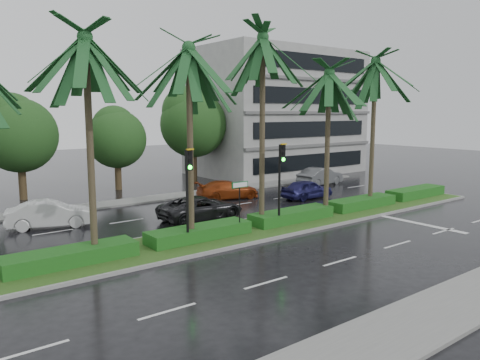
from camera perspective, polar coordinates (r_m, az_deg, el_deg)
ground at (r=23.31m, az=2.66°, el=-6.81°), size 120.00×120.00×0.00m
near_sidewalk at (r=17.22m, az=25.74°, el=-13.03°), size 40.00×2.40×0.12m
far_sidewalk at (r=33.15m, az=-10.84°, el=-2.29°), size 40.00×2.00×0.12m
median at (r=24.04m, az=1.12°, el=-6.14°), size 36.00×4.00×0.15m
hedge at (r=23.95m, az=1.12°, el=-5.28°), size 35.20×1.40×0.60m
lane_markings at (r=25.03m, az=8.65°, el=-5.83°), size 34.00×13.06×0.01m
palm_row at (r=22.63m, az=-1.39°, el=13.74°), size 26.30×4.20×10.42m
signal_median_left at (r=20.64m, az=-6.34°, el=-0.33°), size 0.34×0.42×4.36m
signal_median_right at (r=23.92m, az=5.00°, el=0.88°), size 0.34×0.42×4.36m
street_sign at (r=22.60m, az=-0.02°, el=-1.77°), size 0.95×0.09×2.60m
bg_trees at (r=37.95m, az=-14.03°, el=5.97°), size 32.51×5.73×8.27m
building at (r=47.24m, az=4.42°, el=8.21°), size 16.00×10.00×12.00m
car_white at (r=26.78m, az=-22.15°, el=-3.85°), size 2.69×4.62×1.44m
car_darkgrey at (r=26.59m, az=-4.78°, el=-3.41°), size 2.28×4.94×1.37m
car_red at (r=32.87m, az=-1.51°, el=-1.20°), size 2.78×4.74×1.29m
car_blue at (r=33.27m, az=8.20°, el=-1.11°), size 1.63×3.98×1.35m
car_grey at (r=39.41m, az=9.75°, el=0.44°), size 2.18×4.72×1.50m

